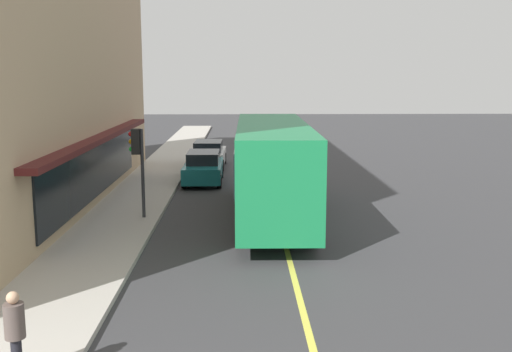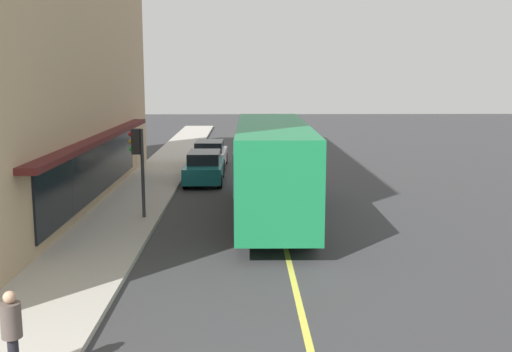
{
  "view_description": "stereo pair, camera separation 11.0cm",
  "coord_description": "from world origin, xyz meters",
  "px_view_note": "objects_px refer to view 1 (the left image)",
  "views": [
    {
      "loc": [
        -20.15,
        1.38,
        5.25
      ],
      "look_at": [
        1.26,
        0.83,
        1.6
      ],
      "focal_mm": 41.91,
      "sensor_mm": 36.0,
      "label": 1
    },
    {
      "loc": [
        -20.15,
        1.27,
        5.25
      ],
      "look_at": [
        1.26,
        0.83,
        1.6
      ],
      "focal_mm": 41.91,
      "sensor_mm": 36.0,
      "label": 2
    }
  ],
  "objects_px": {
    "car_teal": "(203,168)",
    "pedestrian_at_corner": "(15,328)",
    "bus": "(272,165)",
    "car_white": "(209,154)",
    "traffic_light": "(138,152)"
  },
  "relations": [
    {
      "from": "car_white",
      "to": "pedestrian_at_corner",
      "type": "bearing_deg",
      "value": 175.45
    },
    {
      "from": "traffic_light",
      "to": "car_teal",
      "type": "relative_size",
      "value": 0.74
    },
    {
      "from": "traffic_light",
      "to": "car_teal",
      "type": "xyz_separation_m",
      "value": [
        7.79,
        -1.84,
        -1.79
      ]
    },
    {
      "from": "bus",
      "to": "car_white",
      "type": "distance_m",
      "value": 12.82
    },
    {
      "from": "traffic_light",
      "to": "bus",
      "type": "bearing_deg",
      "value": -86.65
    },
    {
      "from": "bus",
      "to": "traffic_light",
      "type": "distance_m",
      "value": 4.86
    },
    {
      "from": "bus",
      "to": "traffic_light",
      "type": "xyz_separation_m",
      "value": [
        -0.28,
        4.82,
        0.55
      ]
    },
    {
      "from": "bus",
      "to": "car_teal",
      "type": "distance_m",
      "value": 8.17
    },
    {
      "from": "car_white",
      "to": "pedestrian_at_corner",
      "type": "distance_m",
      "value": 24.46
    },
    {
      "from": "bus",
      "to": "car_white",
      "type": "bearing_deg",
      "value": 13.53
    },
    {
      "from": "car_teal",
      "to": "pedestrian_at_corner",
      "type": "height_order",
      "value": "pedestrian_at_corner"
    },
    {
      "from": "bus",
      "to": "car_teal",
      "type": "xyz_separation_m",
      "value": [
        7.5,
        2.99,
        -1.24
      ]
    },
    {
      "from": "pedestrian_at_corner",
      "to": "car_teal",
      "type": "bearing_deg",
      "value": -5.69
    },
    {
      "from": "traffic_light",
      "to": "pedestrian_at_corner",
      "type": "relative_size",
      "value": 2.04
    },
    {
      "from": "car_white",
      "to": "car_teal",
      "type": "bearing_deg",
      "value": -179.98
    }
  ]
}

